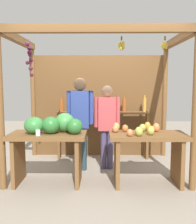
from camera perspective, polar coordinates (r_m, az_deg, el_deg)
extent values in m
plane|color=gray|center=(4.96, 0.03, -12.43)|extent=(12.00, 12.00, 0.00)
cylinder|color=brown|center=(4.07, -20.76, 0.54)|extent=(0.10, 0.10, 2.43)
cylinder|color=brown|center=(4.03, 20.69, 0.49)|extent=(0.10, 0.10, 2.43)
cylinder|color=brown|center=(5.82, -14.11, 2.46)|extent=(0.10, 0.10, 2.43)
cylinder|color=brown|center=(5.79, 14.47, 2.43)|extent=(0.10, 0.10, 2.43)
cube|color=brown|center=(3.84, -0.15, 17.99)|extent=(2.96, 0.12, 0.12)
cube|color=brown|center=(4.98, -17.30, 15.06)|extent=(0.12, 1.95, 0.12)
cube|color=brown|center=(4.94, 17.48, 15.12)|extent=(0.12, 1.95, 0.12)
cube|color=brown|center=(5.66, 0.15, 1.31)|extent=(2.86, 0.04, 2.19)
cylinder|color=brown|center=(4.11, 14.56, 15.47)|extent=(0.02, 0.02, 0.06)
ellipsoid|color=gold|center=(4.10, 14.82, 13.99)|extent=(0.04, 0.07, 0.11)
ellipsoid|color=gold|center=(4.11, 14.50, 14.04)|extent=(0.07, 0.04, 0.11)
ellipsoid|color=gold|center=(4.11, 14.03, 14.17)|extent=(0.05, 0.05, 0.11)
ellipsoid|color=gold|center=(4.07, 14.27, 14.04)|extent=(0.06, 0.07, 0.11)
ellipsoid|color=gold|center=(4.07, 14.71, 13.96)|extent=(0.06, 0.05, 0.11)
cylinder|color=brown|center=(4.00, 5.22, 15.89)|extent=(0.02, 0.02, 0.06)
ellipsoid|color=gold|center=(3.99, 5.68, 14.42)|extent=(0.04, 0.07, 0.13)
ellipsoid|color=gold|center=(4.02, 5.54, 14.16)|extent=(0.06, 0.06, 0.13)
ellipsoid|color=gold|center=(4.02, 5.33, 14.50)|extent=(0.07, 0.05, 0.13)
ellipsoid|color=gold|center=(4.03, 4.87, 14.35)|extent=(0.07, 0.05, 0.13)
ellipsoid|color=gold|center=(4.00, 4.83, 14.52)|extent=(0.05, 0.07, 0.13)
ellipsoid|color=gold|center=(3.97, 4.73, 14.24)|extent=(0.04, 0.06, 0.13)
ellipsoid|color=gold|center=(3.95, 4.97, 14.30)|extent=(0.06, 0.05, 0.13)
ellipsoid|color=gold|center=(3.97, 5.32, 14.39)|extent=(0.07, 0.05, 0.13)
ellipsoid|color=gold|center=(3.97, 5.61, 14.46)|extent=(0.05, 0.06, 0.13)
cylinder|color=#4C422D|center=(4.31, -14.93, 11.75)|extent=(0.01, 0.01, 0.55)
sphere|color=#511938|center=(4.34, -15.32, 14.29)|extent=(0.07, 0.07, 0.07)
sphere|color=#47142D|center=(4.33, -14.91, 13.43)|extent=(0.07, 0.07, 0.07)
sphere|color=#47142D|center=(4.29, -14.88, 12.55)|extent=(0.07, 0.07, 0.07)
sphere|color=#511938|center=(4.30, -14.79, 12.19)|extent=(0.07, 0.07, 0.07)
sphere|color=#601E42|center=(4.29, -14.56, 10.97)|extent=(0.07, 0.07, 0.07)
sphere|color=#47142D|center=(4.28, -15.32, 10.42)|extent=(0.06, 0.06, 0.06)
sphere|color=#511938|center=(4.31, -14.63, 9.29)|extent=(0.07, 0.07, 0.07)
sphere|color=#47142D|center=(4.30, -14.43, 7.93)|extent=(0.06, 0.06, 0.06)
cube|color=brown|center=(4.17, -11.03, -5.05)|extent=(1.20, 0.64, 0.06)
cube|color=brown|center=(4.39, -17.17, -10.11)|extent=(0.06, 0.58, 0.75)
cube|color=brown|center=(4.20, -4.35, -10.59)|extent=(0.06, 0.58, 0.75)
ellipsoid|color=#2D7533|center=(4.02, -5.18, -3.18)|extent=(0.30, 0.30, 0.24)
ellipsoid|color=#38843D|center=(4.15, -13.90, -2.87)|extent=(0.41, 0.41, 0.27)
ellipsoid|color=#2D7533|center=(4.11, -10.35, -2.87)|extent=(0.32, 0.32, 0.27)
ellipsoid|color=#429347|center=(4.22, -7.35, -2.28)|extent=(0.33, 0.33, 0.31)
cylinder|color=white|center=(4.00, -13.11, -4.48)|extent=(0.07, 0.07, 0.09)
cube|color=brown|center=(4.14, 10.90, -5.11)|extent=(1.20, 0.64, 0.06)
cube|color=brown|center=(4.19, 4.18, -10.63)|extent=(0.06, 0.58, 0.75)
cube|color=brown|center=(4.35, 17.13, -10.24)|extent=(0.06, 0.58, 0.75)
ellipsoid|color=gold|center=(4.17, 11.67, -3.80)|extent=(0.12, 0.12, 0.12)
ellipsoid|color=gold|center=(4.36, 10.87, -3.12)|extent=(0.15, 0.15, 0.15)
ellipsoid|color=#A8B24C|center=(4.02, 11.55, -4.09)|extent=(0.16, 0.16, 0.13)
ellipsoid|color=#A8B24C|center=(3.91, 9.02, -4.26)|extent=(0.17, 0.17, 0.14)
ellipsoid|color=#E07F47|center=(4.30, 12.71, -3.34)|extent=(0.11, 0.11, 0.14)
ellipsoid|color=#E07F47|center=(4.15, 3.87, -3.76)|extent=(0.14, 0.14, 0.11)
ellipsoid|color=#CC7038|center=(4.22, 6.02, -3.58)|extent=(0.14, 0.14, 0.12)
ellipsoid|color=#E07F47|center=(3.88, 7.03, -4.56)|extent=(0.12, 0.12, 0.11)
ellipsoid|color=#A8B24C|center=(4.27, 9.81, -3.46)|extent=(0.15, 0.15, 0.13)
ellipsoid|color=#B79E47|center=(4.25, 4.09, -3.32)|extent=(0.14, 0.14, 0.14)
cube|color=brown|center=(5.57, -8.56, -5.05)|extent=(0.05, 0.20, 1.00)
cube|color=brown|center=(5.58, 10.73, -5.06)|extent=(0.05, 0.20, 1.00)
cube|color=brown|center=(5.42, 1.11, -0.15)|extent=(1.86, 0.22, 0.04)
cylinder|color=#994C1E|center=(5.47, -8.05, 1.38)|extent=(0.08, 0.08, 0.25)
cylinder|color=#994C1E|center=(5.45, -8.07, 3.00)|extent=(0.03, 0.03, 0.06)
cylinder|color=#D8B266|center=(5.42, -3.54, 1.45)|extent=(0.08, 0.08, 0.26)
cylinder|color=#D8B266|center=(5.41, -3.55, 3.16)|extent=(0.03, 0.03, 0.06)
cylinder|color=gold|center=(5.40, 1.00, 1.40)|extent=(0.07, 0.07, 0.25)
cylinder|color=gold|center=(5.39, 1.01, 3.05)|extent=(0.03, 0.03, 0.06)
cylinder|color=#994C1E|center=(5.42, 5.81, 1.45)|extent=(0.08, 0.08, 0.27)
cylinder|color=#994C1E|center=(5.41, 5.83, 3.18)|extent=(0.04, 0.04, 0.06)
cylinder|color=gold|center=(5.48, 10.25, 1.56)|extent=(0.07, 0.07, 0.29)
cylinder|color=gold|center=(5.46, 10.29, 3.39)|extent=(0.03, 0.03, 0.06)
cylinder|color=#283E45|center=(4.81, -4.61, -8.10)|extent=(0.11, 0.11, 0.79)
cylinder|color=#283E45|center=(4.80, -3.17, -8.12)|extent=(0.11, 0.11, 0.79)
cube|color=#2D428C|center=(4.68, -3.96, 0.60)|extent=(0.32, 0.19, 0.67)
cylinder|color=#2D428C|center=(4.69, -6.40, 1.01)|extent=(0.08, 0.08, 0.60)
cylinder|color=#2D428C|center=(4.66, -1.51, 1.01)|extent=(0.08, 0.08, 0.60)
sphere|color=#997051|center=(4.65, -4.00, 6.11)|extent=(0.23, 0.23, 0.23)
cylinder|color=#484168|center=(4.87, 1.25, -8.27)|extent=(0.11, 0.11, 0.73)
cylinder|color=#484168|center=(4.88, 2.67, -8.27)|extent=(0.11, 0.11, 0.73)
cube|color=#BF474C|center=(4.75, 1.99, -0.39)|extent=(0.32, 0.19, 0.62)
cylinder|color=#BF474C|center=(4.74, -0.42, -0.02)|extent=(0.08, 0.08, 0.55)
cylinder|color=#BF474C|center=(4.75, 4.40, -0.03)|extent=(0.08, 0.08, 0.55)
sphere|color=tan|center=(4.72, 2.01, 4.61)|extent=(0.21, 0.21, 0.21)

